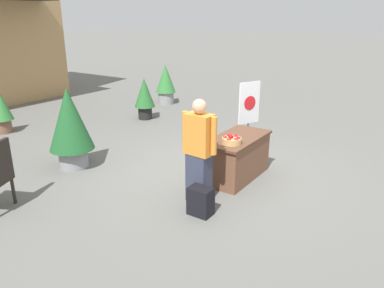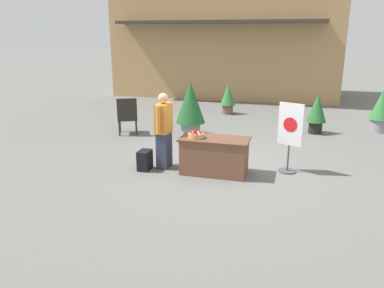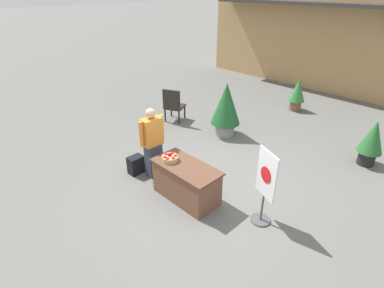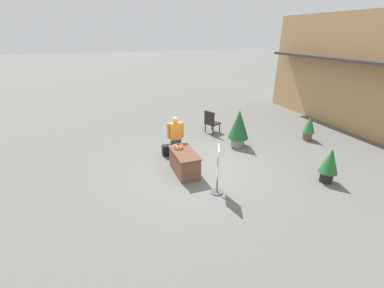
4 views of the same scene
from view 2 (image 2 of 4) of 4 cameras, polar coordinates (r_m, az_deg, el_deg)
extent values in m
plane|color=slate|center=(8.28, 3.61, -3.14)|extent=(120.00, 120.00, 0.00)
cube|color=tan|center=(17.86, 5.41, 15.85)|extent=(9.84, 3.88, 5.19)
cube|color=#38332D|center=(15.52, 3.75, 18.09)|extent=(8.37, 0.90, 0.12)
cube|color=brown|center=(7.67, 3.43, -1.95)|extent=(1.32, 0.65, 0.71)
cube|color=brown|center=(7.56, 3.48, 0.76)|extent=(1.40, 0.70, 0.04)
cylinder|color=tan|center=(7.54, 0.61, 1.30)|extent=(0.32, 0.32, 0.10)
sphere|color=red|center=(7.49, 1.40, 1.52)|extent=(0.08, 0.08, 0.08)
sphere|color=#A30F14|center=(7.59, 1.27, 1.72)|extent=(0.08, 0.08, 0.08)
sphere|color=red|center=(7.63, 0.45, 1.80)|extent=(0.08, 0.08, 0.08)
sphere|color=red|center=(7.55, -0.20, 1.64)|extent=(0.08, 0.08, 0.08)
sphere|color=red|center=(7.45, 0.11, 1.43)|extent=(0.08, 0.08, 0.08)
sphere|color=#A30F14|center=(7.43, 0.71, 1.38)|extent=(0.08, 0.08, 0.08)
sphere|color=#A30F14|center=(7.54, 0.48, 1.86)|extent=(0.08, 0.08, 0.08)
cube|color=#33384C|center=(8.01, -4.26, -0.91)|extent=(0.26, 0.35, 0.78)
cube|color=orange|center=(7.83, -4.37, 3.94)|extent=(0.28, 0.43, 0.61)
sphere|color=tan|center=(7.75, -4.44, 6.96)|extent=(0.21, 0.21, 0.21)
cylinder|color=orange|center=(8.06, -3.65, 4.49)|extent=(0.09, 0.09, 0.56)
cylinder|color=orange|center=(7.59, -5.14, 3.71)|extent=(0.09, 0.09, 0.56)
cube|color=black|center=(7.96, -7.20, -2.46)|extent=(0.24, 0.34, 0.42)
cylinder|color=#4C4C51|center=(8.10, 14.28, -4.00)|extent=(0.36, 0.36, 0.03)
cylinder|color=#4C4C51|center=(8.00, 14.42, -2.05)|extent=(0.04, 0.04, 0.55)
cube|color=silver|center=(7.81, 14.79, 2.90)|extent=(0.49, 0.24, 0.87)
cylinder|color=red|center=(7.79, 14.73, 2.87)|extent=(0.27, 0.12, 0.29)
cylinder|color=#28231E|center=(11.17, -10.93, 2.90)|extent=(0.05, 0.05, 0.42)
cylinder|color=#28231E|center=(11.16, -8.52, 3.01)|extent=(0.05, 0.05, 0.42)
cylinder|color=#28231E|center=(10.71, -10.99, 2.32)|extent=(0.05, 0.05, 0.42)
cylinder|color=#28231E|center=(10.71, -8.48, 2.43)|extent=(0.05, 0.05, 0.42)
cube|color=#28231E|center=(10.88, -9.79, 3.90)|extent=(0.73, 0.73, 0.06)
cube|color=#28231E|center=(10.58, -9.88, 5.30)|extent=(0.52, 0.29, 0.58)
cylinder|color=brown|center=(13.54, 5.45, 5.30)|extent=(0.38, 0.38, 0.33)
cone|color=#337A38|center=(13.44, 5.51, 7.55)|extent=(0.53, 0.53, 0.75)
cylinder|color=black|center=(11.38, 18.27, 2.42)|extent=(0.38, 0.38, 0.34)
cone|color=#28662D|center=(11.27, 18.53, 5.22)|extent=(0.56, 0.56, 0.79)
cylinder|color=gray|center=(10.60, -0.24, 2.34)|extent=(0.53, 0.53, 0.37)
cone|color=#1E5628|center=(10.44, -0.24, 6.39)|extent=(0.82, 0.82, 1.16)
cylinder|color=gray|center=(12.25, 26.60, 2.55)|extent=(0.50, 0.50, 0.38)
cone|color=#337A38|center=(12.13, 26.99, 5.46)|extent=(0.63, 0.63, 0.89)
camera|label=1|loc=(8.25, -43.81, 11.78)|focal=35.00mm
camera|label=3|loc=(4.41, 48.16, 25.62)|focal=28.00mm
camera|label=4|loc=(7.44, 69.72, 18.12)|focal=24.00mm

